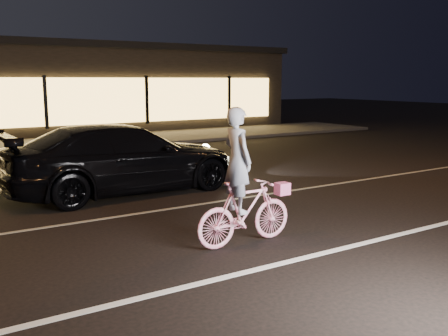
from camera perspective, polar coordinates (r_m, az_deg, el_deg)
ground at (r=8.53m, az=3.48°, el=-7.03°), size 90.00×90.00×0.00m
lane_stripe_near at (r=7.43m, az=10.31°, el=-9.78°), size 60.00×0.12×0.01m
lane_stripe_far at (r=10.16m, az=-3.11°, el=-4.21°), size 60.00×0.10×0.01m
sidewalk at (r=20.34m, az=-18.35°, el=2.63°), size 30.00×4.00×0.12m
storefront at (r=26.03m, az=-21.82°, el=8.54°), size 25.40×8.42×4.20m
cyclist at (r=7.59m, az=2.19°, el=-3.30°), size 1.68×0.58×2.12m
sedan at (r=11.37m, az=-11.27°, el=1.09°), size 5.41×2.34×1.55m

